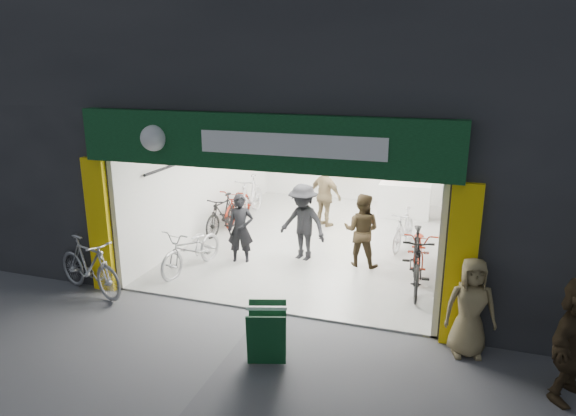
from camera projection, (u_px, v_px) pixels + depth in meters
The scene contains 16 objects.
ground at pixel (262, 312), 9.12m from camera, with size 60.00×60.00×0.00m, color #56565B.
building at pixel (370, 60), 12.22m from camera, with size 17.00×10.27×8.00m.
bike_left_front at pixel (192, 249), 10.78m from camera, with size 0.66×1.88×0.99m, color #A5A5A9.
bike_left_midfront at pixel (223, 214), 13.17m from camera, with size 0.47×1.68×1.01m, color black.
bike_left_midback at pixel (238, 205), 14.08m from camera, with size 0.66×1.88×0.99m, color maroon.
bike_left_back at pixel (250, 196), 14.57m from camera, with size 0.56×1.98×1.19m, color silver.
bike_right_front at pixel (416, 261), 9.84m from camera, with size 0.56×1.99×1.20m, color black.
bike_right_mid at pixel (420, 250), 10.71m from camera, with size 0.66×1.90×1.00m, color maroon.
bike_right_back at pixel (404, 229), 12.12m from camera, with size 0.45×1.59×0.95m, color #B1B0B5.
parked_bike at pixel (89, 266), 9.70m from camera, with size 0.53×1.88×1.13m, color #A3A3A7.
customer_a at pixel (241, 229), 11.12m from camera, with size 0.57×0.37×1.56m, color black.
customer_b at pixel (362, 231), 10.94m from camera, with size 0.79×0.61×1.62m, color #322717.
customer_c at pixel (303, 223), 11.26m from camera, with size 1.13×0.65×1.75m, color black.
customer_d at pixel (325, 196), 13.54m from camera, with size 1.02×0.42×1.73m, color olive.
pedestrian_near at pixel (470, 307), 7.61m from camera, with size 0.76×0.49×1.55m, color olive.
sandwich_board at pixel (267, 333), 7.47m from camera, with size 0.71×0.72×0.87m.
Camera 1 is at (3.00, -7.71, 4.29)m, focal length 32.00 mm.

